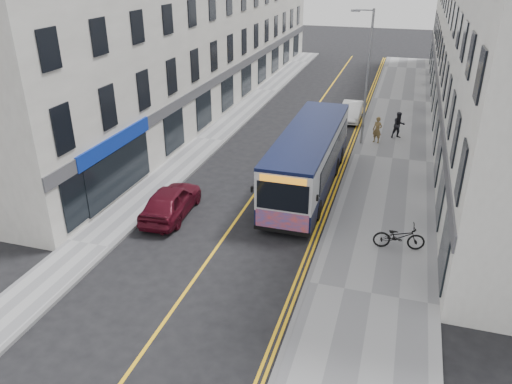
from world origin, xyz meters
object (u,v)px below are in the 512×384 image
Objects in this scene: city_bus at (309,157)px; car_maroon at (171,201)px; pedestrian_near at (377,130)px; pedestrian_far at (399,125)px; streetlamp at (366,74)px; car_white at (351,111)px; bicycle at (399,237)px.

city_bus reaches higher than car_maroon.
pedestrian_far reaches higher than pedestrian_near.
streetlamp reaches higher than car_maroon.
pedestrian_far is 16.39m from car_maroon.
city_bus is at bearing -93.69° from car_white.
pedestrian_far is at bearing -46.25° from car_white.
bicycle is at bearing -45.63° from city_bus.
city_bus is 2.76× the size of car_white.
car_white is (-3.36, 3.42, -0.33)m from pedestrian_far.
pedestrian_near reaches higher than car_maroon.
pedestrian_near is at bearing -126.59° from car_maroon.
bicycle is 1.19× the size of pedestrian_far.
pedestrian_near is 0.42× the size of car_white.
bicycle is 0.48× the size of car_maroon.
car_maroon is at bearing -138.64° from city_bus.
car_maroon is at bearing -149.67° from pedestrian_far.
pedestrian_near is at bearing -66.07° from car_white.
pedestrian_far is (-0.64, 13.62, 0.31)m from bicycle.
streetlamp is 4.96× the size of pedestrian_near.
car_white is (0.64, 12.30, -1.04)m from city_bus.
pedestrian_near is (-1.86, 12.37, 0.28)m from bicycle.
city_bus is at bearing -88.19° from pedestrian_near.
bicycle is at bearing -112.52° from pedestrian_far.
pedestrian_near is 0.96× the size of pedestrian_far.
streetlamp is 3.61m from pedestrian_near.
car_maroon is (-5.91, -16.94, 0.09)m from car_white.
streetlamp is at bearing 75.71° from city_bus.
streetlamp reaches higher than pedestrian_near.
pedestrian_far is at bearing -5.40° from bicycle.
streetlamp reaches higher than car_white.
pedestrian_near is 14.68m from car_maroon.
car_white is (-1.20, 5.10, -3.76)m from streetlamp.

